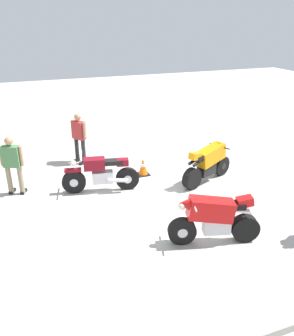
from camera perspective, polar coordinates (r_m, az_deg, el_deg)
ground_plane at (r=9.29m, az=0.27°, el=-5.02°), size 40.00×40.00×0.00m
curb_edge at (r=6.04m, az=17.24°, el=-24.09°), size 14.00×0.30×0.15m
motorcycle_maroon_cruiser at (r=9.55m, az=-7.48°, el=-0.92°), size 2.07×0.81×1.09m
motorcycle_orange_sportbike at (r=10.16m, az=9.95°, el=0.92°), size 1.88×0.99×1.14m
motorcycle_red_sportbike at (r=7.47m, az=10.87°, el=-7.93°), size 1.93×0.84×1.14m
person_in_red_shirt at (r=11.45m, az=-11.01°, el=5.24°), size 0.48×0.59×1.64m
person_in_green_shirt at (r=9.82m, az=-21.06°, el=0.84°), size 0.61×0.45×1.62m
traffic_cone at (r=10.56m, az=-0.64°, el=0.21°), size 0.36×0.36×0.53m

